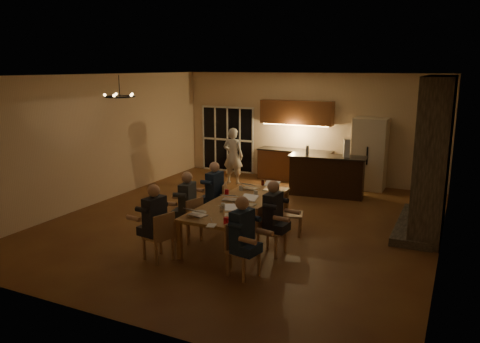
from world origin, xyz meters
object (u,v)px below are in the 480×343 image
at_px(laptop_e, 250,184).
at_px(mug_mid, 256,193).
at_px(person_right_near, 242,238).
at_px(redcup_mid, 227,192).
at_px(laptop_a, 198,209).
at_px(plate_far, 276,194).
at_px(person_left_mid, 188,206).
at_px(laptop_d, 247,199).
at_px(plate_left, 199,213).
at_px(chair_right_far, 292,214).
at_px(bar_bottle, 307,150).
at_px(refrigerator, 370,154).
at_px(dining_table, 239,220).
at_px(laptop_f, 271,185).
at_px(can_silver, 221,209).
at_px(chandelier, 120,97).
at_px(bar_blender, 347,148).
at_px(bar_island, 327,176).
at_px(plate_near, 247,211).
at_px(person_right_mid, 273,218).
at_px(person_left_near, 155,222).
at_px(laptop_b, 234,210).
at_px(chair_left_mid, 188,219).
at_px(standing_person, 233,156).
at_px(redcup_near, 226,221).
at_px(chair_right_mid, 272,231).
at_px(person_left_far, 215,193).
at_px(chair_left_far, 216,203).
at_px(chair_left_near, 158,236).
at_px(can_cola, 263,183).
at_px(mug_back, 241,188).
at_px(mug_front, 223,206).

height_order(laptop_e, mug_mid, laptop_e).
relative_size(person_right_near, redcup_mid, 11.50).
relative_size(laptop_a, plate_far, 1.39).
xyz_separation_m(person_left_mid, laptop_d, (1.11, 0.39, 0.17)).
distance_m(mug_mid, plate_left, 1.63).
distance_m(chair_right_far, bar_bottle, 3.34).
distance_m(laptop_d, redcup_mid, 0.82).
height_order(refrigerator, redcup_mid, refrigerator).
height_order(dining_table, person_right_near, person_right_near).
relative_size(laptop_f, can_silver, 2.67).
distance_m(chandelier, bar_blender, 5.82).
height_order(redcup_mid, plate_left, redcup_mid).
xyz_separation_m(bar_island, plate_near, (-0.32, -4.37, 0.22)).
bearing_deg(person_right_mid, person_left_near, 127.04).
bearing_deg(plate_far, laptop_b, -96.23).
relative_size(chair_left_mid, chandelier, 1.38).
relative_size(person_right_near, standing_person, 0.83).
relative_size(redcup_near, redcup_mid, 1.00).
relative_size(dining_table, plate_far, 12.80).
distance_m(person_left_near, can_silver, 1.23).
xyz_separation_m(dining_table, plate_near, (0.41, -0.50, 0.38)).
distance_m(person_right_near, plate_left, 1.36).
bearing_deg(standing_person, chair_left_mid, 100.31).
relative_size(person_left_near, bar_bottle, 5.75).
bearing_deg(chair_right_mid, person_left_far, 65.97).
distance_m(chair_left_far, person_right_near, 2.84).
distance_m(refrigerator, bar_island, 1.56).
height_order(bar_island, laptop_f, bar_island).
xyz_separation_m(chair_left_near, person_right_near, (1.66, -0.03, 0.24)).
height_order(person_right_near, mug_mid, person_right_near).
bearing_deg(redcup_near, can_cola, 99.93).
xyz_separation_m(chair_right_far, can_silver, (-0.89, -1.38, 0.37)).
bearing_deg(mug_back, laptop_d, -58.40).
relative_size(dining_table, redcup_near, 24.53).
xyz_separation_m(chair_left_far, can_silver, (0.86, -1.36, 0.37)).
xyz_separation_m(person_left_near, laptop_b, (1.16, 0.78, 0.17)).
distance_m(chair_left_far, can_silver, 1.65).
height_order(person_left_mid, bar_blender, bar_blender).
relative_size(chair_left_mid, chair_right_mid, 1.00).
relative_size(mug_mid, bar_bottle, 0.42).
relative_size(person_left_far, laptop_a, 4.31).
xyz_separation_m(refrigerator, mug_front, (-1.68, -5.59, -0.20)).
distance_m(person_left_mid, bar_blender, 4.92).
height_order(mug_front, bar_blender, bar_blender).
height_order(bar_island, redcup_near, bar_island).
bearing_deg(person_left_near, plate_left, 148.59).
relative_size(mug_back, plate_far, 0.43).
bearing_deg(redcup_mid, mug_front, -66.97).
height_order(chair_left_mid, redcup_near, chair_left_mid).
xyz_separation_m(person_right_mid, laptop_e, (-1.14, 1.49, 0.17)).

